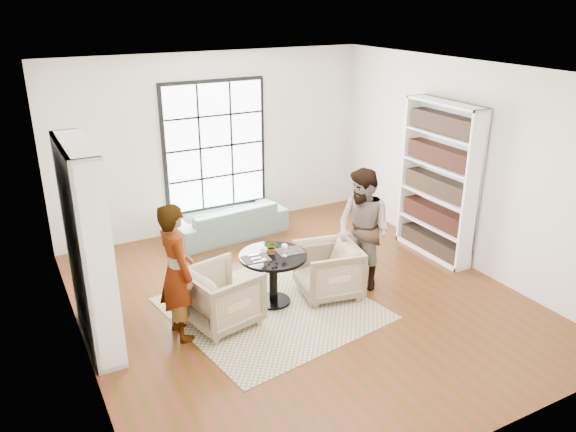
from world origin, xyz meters
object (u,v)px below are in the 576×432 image
wine_glass_right (285,247)px  sofa (229,220)px  wine_glass_left (264,250)px  armchair_left (223,296)px  person_right (363,230)px  armchair_right (328,270)px  flower_centerpiece (272,247)px  person_left (177,272)px  pedestal_table (273,268)px

wine_glass_right → sofa: bearing=84.6°
wine_glass_left → armchair_left: bearing=-174.1°
armchair_left → person_right: bearing=-102.3°
armchair_left → armchair_right: (1.53, 0.00, -0.01)m
sofa → person_right: (0.96, -2.49, 0.56)m
armchair_right → flower_centerpiece: flower_centerpiece is taller
flower_centerpiece → person_left: bearing=-172.1°
pedestal_table → wine_glass_left: (-0.17, -0.08, 0.33)m
armchair_left → person_left: (-0.55, 0.00, 0.47)m
sofa → armchair_right: 2.52m
person_left → flower_centerpiece: bearing=-86.2°
flower_centerpiece → pedestal_table: bearing=-96.0°
armchair_left → wine_glass_right: (0.89, 0.04, 0.46)m
armchair_right → wine_glass_left: 1.04m
armchair_left → flower_centerpiece: bearing=-89.0°
person_right → wine_glass_right: 1.19m
flower_centerpiece → wine_glass_right: bearing=-52.0°
armchair_left → person_right: 2.13m
pedestal_table → wine_glass_right: bearing=-41.5°
armchair_right → pedestal_table: bearing=-89.6°
person_left → wine_glass_right: person_left is taller
pedestal_table → armchair_left: 0.80m
sofa → wine_glass_right: bearing=78.9°
sofa → wine_glass_left: wine_glass_left is taller
person_left → person_right: 2.63m
armchair_left → wine_glass_right: 1.00m
wine_glass_right → flower_centerpiece: (-0.11, 0.14, -0.03)m
person_right → armchair_right: bearing=-104.0°
armchair_right → person_right: person_right is taller
person_right → flower_centerpiece: bearing=-111.9°
wine_glass_right → person_right: bearing=-1.8°
pedestal_table → sofa: 2.39m
wine_glass_left → flower_centerpiece: (0.17, 0.12, -0.04)m
person_left → pedestal_table: bearing=-87.9°
armchair_left → flower_centerpiece: (0.77, 0.18, 0.43)m
flower_centerpiece → wine_glass_left: bearing=-144.7°
armchair_left → wine_glass_left: size_ratio=4.30×
sofa → wine_glass_right: size_ratio=10.93×
flower_centerpiece → sofa: bearing=81.6°
armchair_left → flower_centerpiece: flower_centerpiece is taller
person_left → person_right: (2.63, 0.00, 0.01)m
sofa → wine_glass_left: size_ratio=10.21×
pedestal_table → armchair_left: armchair_left is taller
wine_glass_right → person_left: bearing=-178.3°
wine_glass_left → flower_centerpiece: 0.22m
armchair_left → armchair_right: 1.53m
wine_glass_left → wine_glass_right: 0.29m
pedestal_table → flower_centerpiece: (0.00, 0.04, 0.29)m
person_left → person_right: size_ratio=0.99×
armchair_left → person_left: bearing=77.6°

